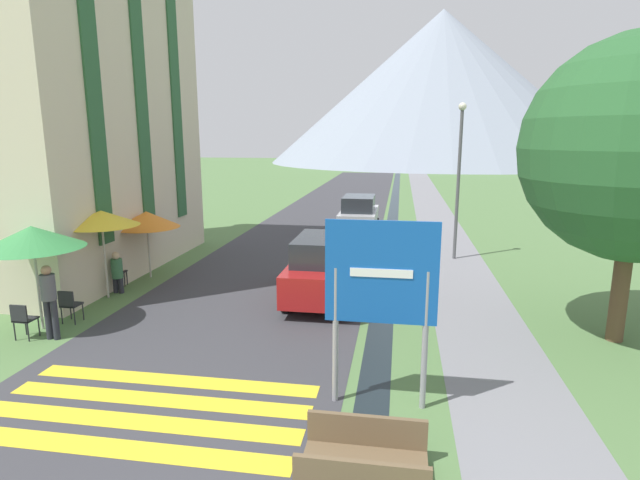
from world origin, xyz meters
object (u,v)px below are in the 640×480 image
object	(u,v)px
footbridge	(364,465)
streetlamp	(459,169)
road_sign	(381,288)
person_seated_far	(72,284)
parked_car_near	(327,268)
tree_by_path	(638,149)
cafe_chair_nearest	(23,318)
cafe_umbrella_rear_orange	(147,219)
hotel_building	(63,76)
person_seated_near	(117,270)
cafe_chair_near_right	(69,303)
cafe_umbrella_middle_yellow	(101,218)
parked_car_far	(359,215)
cafe_chair_far_left	(117,271)
cafe_umbrella_front_green	(32,237)
cafe_chair_far_right	(114,272)
person_standing_terrace	(49,297)

from	to	relation	value
footbridge	streetlamp	xyz separation A→B (m)	(2.44, 12.90, 3.10)
road_sign	person_seated_far	world-z (taller)	road_sign
parked_car_near	tree_by_path	bearing A→B (deg)	-15.05
road_sign	footbridge	xyz separation A→B (m)	(-0.10, -1.98, -1.85)
cafe_chair_nearest	cafe_umbrella_rear_orange	bearing A→B (deg)	80.80
road_sign	cafe_umbrella_rear_orange	bearing A→B (deg)	138.80
hotel_building	person_seated_near	bearing A→B (deg)	-40.92
cafe_chair_near_right	cafe_umbrella_middle_yellow	world-z (taller)	cafe_umbrella_middle_yellow
parked_car_near	parked_car_far	world-z (taller)	same
cafe_chair_far_left	streetlamp	bearing A→B (deg)	23.56
cafe_umbrella_rear_orange	person_seated_near	distance (m)	2.09
streetlamp	road_sign	bearing A→B (deg)	-102.10
footbridge	cafe_umbrella_front_green	distance (m)	9.22
streetlamp	footbridge	bearing A→B (deg)	-100.72
cafe_chair_far_left	person_seated_far	size ratio (longest dim) A/B	0.70
cafe_chair_far_left	person_seated_near	xyz separation A→B (m)	(0.35, -0.54, 0.17)
parked_car_far	cafe_umbrella_middle_yellow	world-z (taller)	cafe_umbrella_middle_yellow
road_sign	parked_car_near	distance (m)	5.84
cafe_chair_far_right	cafe_chair_nearest	bearing A→B (deg)	-69.50
cafe_chair_near_right	person_seated_far	world-z (taller)	person_seated_far
road_sign	cafe_chair_nearest	size ratio (longest dim) A/B	3.77
cafe_chair_near_right	tree_by_path	bearing A→B (deg)	-3.53
cafe_umbrella_rear_orange	tree_by_path	distance (m)	13.40
parked_car_far	person_seated_far	size ratio (longest dim) A/B	3.25
parked_car_near	cafe_umbrella_rear_orange	world-z (taller)	cafe_umbrella_rear_orange
hotel_building	person_seated_near	distance (m)	6.89
parked_car_near	cafe_chair_far_left	world-z (taller)	parked_car_near
cafe_chair_near_right	tree_by_path	size ratio (longest dim) A/B	0.13
footbridge	streetlamp	distance (m)	13.49
road_sign	streetlamp	bearing A→B (deg)	77.90
hotel_building	cafe_chair_far_left	bearing A→B (deg)	-37.74
footbridge	cafe_umbrella_front_green	bearing A→B (deg)	152.45
cafe_umbrella_front_green	person_seated_far	bearing A→B (deg)	97.18
cafe_chair_far_left	tree_by_path	distance (m)	13.95
parked_car_far	cafe_chair_far_right	distance (m)	11.67
parked_car_far	cafe_chair_far_left	world-z (taller)	parked_car_far
cafe_chair_far_left	parked_car_far	bearing A→B (deg)	51.91
person_standing_terrace	cafe_chair_far_left	bearing A→B (deg)	100.93
parked_car_near	parked_car_far	bearing A→B (deg)	89.42
cafe_chair_far_left	person_standing_terrace	distance (m)	4.02
parked_car_near	hotel_building	bearing A→B (deg)	166.99
cafe_umbrella_middle_yellow	hotel_building	bearing A→B (deg)	133.79
cafe_chair_far_right	streetlamp	world-z (taller)	streetlamp
road_sign	cafe_chair_far_right	size ratio (longest dim) A/B	3.77
footbridge	parked_car_far	size ratio (longest dim) A/B	0.43
road_sign	cafe_umbrella_middle_yellow	world-z (taller)	road_sign
cafe_chair_nearest	cafe_umbrella_middle_yellow	distance (m)	3.54
person_standing_terrace	person_seated_far	distance (m)	2.16
cafe_chair_nearest	cafe_umbrella_middle_yellow	world-z (taller)	cafe_umbrella_middle_yellow
cafe_chair_far_right	cafe_umbrella_rear_orange	world-z (taller)	cafe_umbrella_rear_orange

